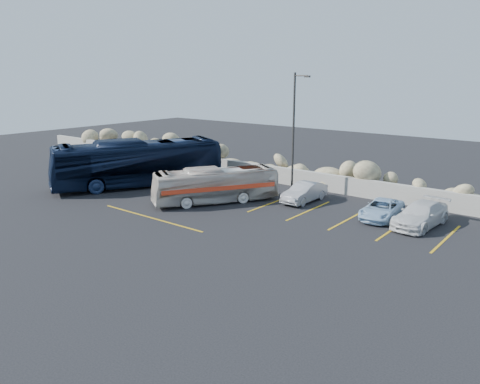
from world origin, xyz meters
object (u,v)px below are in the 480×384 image
Objects in this scene: vintage_bus at (216,185)px; car_b at (304,192)px; lamppost at (294,131)px; car_c at (421,215)px; car_d at (382,209)px; tour_coach at (138,163)px.

vintage_bus reaches higher than car_b.
car_c is (8.85, -1.32, -3.66)m from lamppost.
car_d is at bearing -10.81° from lamppost.
tour_coach is at bearing -164.55° from car_c.
car_b is 7.41m from car_c.
car_d is at bearing 50.76° from vintage_bus.
lamppost is 9.67m from car_c.
car_b is at bearing 44.22° from tour_coach.
tour_coach reaches higher than car_d.
lamppost is 1.01× the size of vintage_bus.
car_b is at bearing 71.89° from vintage_bus.
car_d is (5.23, -0.37, -0.08)m from car_b.
car_d is at bearing -2.22° from car_b.
tour_coach is 12.31m from car_b.
car_c is at bearing -6.11° from car_d.
lamppost is at bearing 177.22° from car_c.
car_d is (6.69, -1.28, -3.77)m from lamppost.
vintage_bus is (-2.87, -4.50, -3.19)m from lamppost.
vintage_bus is 1.83× the size of car_c.
lamppost reaches higher than car_c.
car_d is at bearing -175.42° from car_c.
vintage_bus is 10.10m from car_d.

